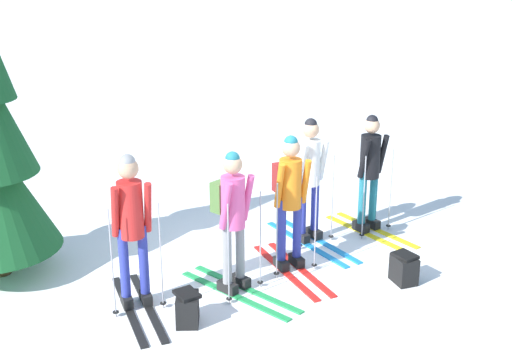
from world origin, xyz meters
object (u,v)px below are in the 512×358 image
Objects in this scene: skier_in_red at (132,224)px; backpack_on_snow_front at (187,308)px; skier_in_black at (370,169)px; backpack_on_snow_beside at (404,268)px; skier_in_orange at (290,195)px; skier_in_pink at (232,214)px; skier_in_white at (310,175)px.

skier_in_red is 1.10m from backpack_on_snow_front.
skier_in_black is 4.50× the size of backpack_on_snow_beside.
backpack_on_snow_beside is (0.94, -1.10, -0.81)m from skier_in_orange.
backpack_on_snow_front is at bearing -163.81° from skier_in_orange.
skier_in_pink is at bearing -172.28° from skier_in_orange.
backpack_on_snow_beside is at bearing -27.91° from skier_in_pink.
skier_in_orange is 0.89m from skier_in_white.
skier_in_red reaches higher than skier_in_orange.
skier_in_white is (1.62, 0.64, -0.02)m from skier_in_pink.
backpack_on_snow_beside is at bearing -12.74° from backpack_on_snow_front.
skier_in_pink is at bearing 152.09° from backpack_on_snow_beside.
skier_in_white is 0.94m from skier_in_black.
skier_in_orange is 1.66m from backpack_on_snow_beside.
skier_in_orange is 1.00× the size of skier_in_white.
skier_in_red is at bearing -177.30° from skier_in_black.
skier_in_pink is at bearing -14.55° from skier_in_red.
skier_in_white is at bearing 22.75° from backpack_on_snow_front.
skier_in_pink is 4.36× the size of backpack_on_snow_front.
skier_in_pink is 4.57× the size of backpack_on_snow_beside.
skier_in_red is 3.67m from skier_in_black.
skier_in_black is 1.77m from backpack_on_snow_beside.
skier_in_red reaches higher than backpack_on_snow_beside.
backpack_on_snow_front is 2.72m from backpack_on_snow_beside.
skier_in_red is 1.03× the size of skier_in_white.
skier_in_orange is at bearing -168.20° from skier_in_black.
backpack_on_snow_beside is at bearing -115.75° from skier_in_black.
skier_in_black is (1.64, 0.34, -0.06)m from skier_in_orange.
skier_in_orange is 1.67m from skier_in_black.
backpack_on_snow_front and backpack_on_snow_beside have the same top height.
backpack_on_snow_front is at bearing 167.26° from backpack_on_snow_beside.
skier_in_white is at bearing 168.95° from skier_in_black.
backpack_on_snow_beside is (2.66, -0.60, 0.00)m from backpack_on_snow_front.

